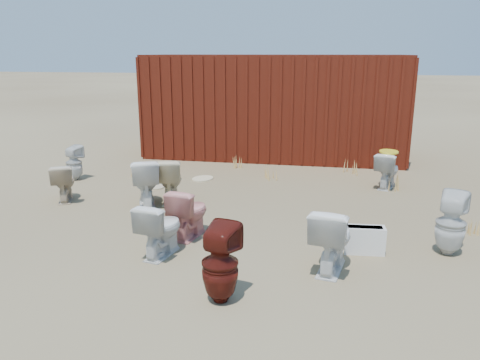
% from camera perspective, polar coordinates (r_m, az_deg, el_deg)
% --- Properties ---
extents(ground, '(100.00, 100.00, 0.00)m').
position_cam_1_polar(ground, '(6.82, -0.95, -5.77)').
color(ground, brown).
rests_on(ground, ground).
extents(shipping_container, '(6.00, 2.40, 2.40)m').
position_cam_1_polar(shipping_container, '(11.57, 4.31, 9.04)').
color(shipping_container, '#44150B').
rests_on(shipping_container, ground).
extents(toilet_front_a, '(0.72, 0.89, 0.79)m').
position_cam_1_polar(toilet_front_a, '(7.83, -11.45, -0.22)').
color(toilet_front_a, white).
rests_on(toilet_front_a, ground).
extents(toilet_front_pink, '(0.52, 0.75, 0.70)m').
position_cam_1_polar(toilet_front_pink, '(6.41, -6.21, -3.95)').
color(toilet_front_pink, '#D8827C').
rests_on(toilet_front_pink, ground).
extents(toilet_front_c, '(0.52, 0.74, 0.69)m').
position_cam_1_polar(toilet_front_c, '(5.89, -9.66, -5.87)').
color(toilet_front_c, silver).
rests_on(toilet_front_c, ground).
extents(toilet_front_maroon, '(0.45, 0.45, 0.83)m').
position_cam_1_polar(toilet_front_maroon, '(4.74, -2.43, -10.17)').
color(toilet_front_maroon, '#50140D').
rests_on(toilet_front_maroon, ground).
extents(toilet_front_e, '(0.57, 0.83, 0.78)m').
position_cam_1_polar(toilet_front_e, '(5.51, 11.10, -6.99)').
color(toilet_front_e, white).
rests_on(toilet_front_e, ground).
extents(toilet_back_a, '(0.39, 0.40, 0.69)m').
position_cam_1_polar(toilet_back_a, '(9.79, -19.58, 1.98)').
color(toilet_back_a, silver).
rests_on(toilet_back_a, ground).
extents(toilet_back_beige_left, '(0.58, 0.72, 0.64)m').
position_cam_1_polar(toilet_back_beige_left, '(8.48, -20.68, -0.26)').
color(toilet_back_beige_left, '#C7B291').
rests_on(toilet_back_beige_left, ground).
extents(toilet_back_beige_right, '(0.59, 0.83, 0.76)m').
position_cam_1_polar(toilet_back_beige_right, '(7.93, -8.57, 0.00)').
color(toilet_back_beige_right, beige).
rests_on(toilet_back_beige_right, ground).
extents(toilet_back_yellowlid, '(0.58, 0.75, 0.67)m').
position_cam_1_polar(toilet_back_yellowlid, '(9.11, 17.52, 1.16)').
color(toilet_back_yellowlid, silver).
rests_on(toilet_back_yellowlid, ground).
extents(toilet_back_e, '(0.48, 0.48, 0.81)m').
position_cam_1_polar(toilet_back_e, '(6.37, 24.31, -4.86)').
color(toilet_back_e, silver).
rests_on(toilet_back_e, ground).
extents(yellow_lid, '(0.34, 0.43, 0.02)m').
position_cam_1_polar(yellow_lid, '(9.04, 17.69, 3.31)').
color(yellow_lid, gold).
rests_on(yellow_lid, toilet_back_yellowlid).
extents(loose_tank, '(0.51, 0.24, 0.35)m').
position_cam_1_polar(loose_tank, '(6.13, 14.91, -7.06)').
color(loose_tank, white).
rests_on(loose_tank, ground).
extents(loose_lid_near, '(0.53, 0.60, 0.02)m').
position_cam_1_polar(loose_lid_near, '(9.38, -4.58, 0.17)').
color(loose_lid_near, beige).
rests_on(loose_lid_near, ground).
extents(loose_lid_far, '(0.52, 0.57, 0.02)m').
position_cam_1_polar(loose_lid_far, '(8.97, -10.26, -0.74)').
color(loose_lid_far, '#BDAE89').
rests_on(loose_lid_far, ground).
extents(weed_clump_a, '(0.36, 0.36, 0.33)m').
position_cam_1_polar(weed_clump_a, '(9.79, -11.69, 1.48)').
color(weed_clump_a, tan).
rests_on(weed_clump_a, ground).
extents(weed_clump_b, '(0.32, 0.32, 0.28)m').
position_cam_1_polar(weed_clump_b, '(9.35, 3.68, 0.94)').
color(weed_clump_b, tan).
rests_on(weed_clump_b, ground).
extents(weed_clump_c, '(0.36, 0.36, 0.31)m').
position_cam_1_polar(weed_clump_c, '(9.07, 17.74, -0.13)').
color(weed_clump_c, tan).
rests_on(weed_clump_c, ground).
extents(weed_clump_d, '(0.30, 0.30, 0.29)m').
position_cam_1_polar(weed_clump_d, '(10.19, -0.70, 2.23)').
color(weed_clump_d, tan).
rests_on(weed_clump_d, ground).
extents(weed_clump_e, '(0.34, 0.34, 0.26)m').
position_cam_1_polar(weed_clump_e, '(10.01, 13.13, 1.49)').
color(weed_clump_e, tan).
rests_on(weed_clump_e, ground).
extents(weed_clump_f, '(0.28, 0.28, 0.22)m').
position_cam_1_polar(weed_clump_f, '(7.27, 26.19, -5.14)').
color(weed_clump_f, tan).
rests_on(weed_clump_f, ground).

